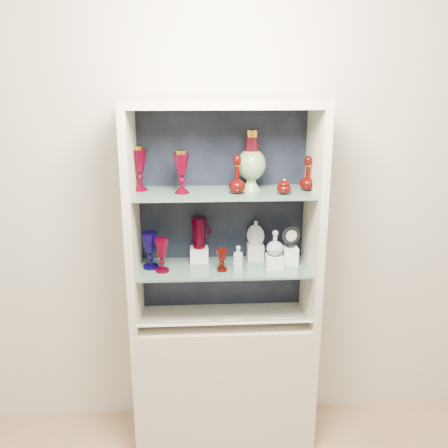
{
  "coord_description": "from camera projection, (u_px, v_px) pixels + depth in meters",
  "views": [
    {
      "loc": [
        -0.14,
        -0.99,
        2.05
      ],
      "look_at": [
        0.0,
        1.53,
        1.3
      ],
      "focal_mm": 40.0,
      "sensor_mm": 36.0,
      "label": 1
    }
  ],
  "objects": [
    {
      "name": "label_card_1",
      "position": [
        176.0,
        321.0,
        2.65
      ],
      "size": [
        0.1,
        0.06,
        0.03
      ],
      "primitive_type": "cube",
      "rotation": [
        -0.44,
        0.0,
        0.0
      ],
      "color": "white",
      "rests_on": "label_ledge"
    },
    {
      "name": "shelf_upper",
      "position": [
        224.0,
        193.0,
        2.6
      ],
      "size": [
        0.92,
        0.34,
        0.01
      ],
      "primitive_type": "cube",
      "color": "slate",
      "rests_on": "cabinet_side_left"
    },
    {
      "name": "cobalt_goblet",
      "position": [
        150.0,
        250.0,
        2.68
      ],
      "size": [
        0.11,
        0.11,
        0.2
      ],
      "primitive_type": null,
      "rotation": [
        0.0,
        0.0,
        0.31
      ],
      "color": "#09023B",
      "rests_on": "shelf_lower"
    },
    {
      "name": "cabinet_top_cap",
      "position": [
        224.0,
        103.0,
        2.45
      ],
      "size": [
        1.0,
        0.4,
        0.04
      ],
      "primitive_type": "cube",
      "color": "beige",
      "rests_on": "cabinet_side_left"
    },
    {
      "name": "ruby_decanter_b",
      "position": [
        308.0,
        172.0,
        2.6
      ],
      "size": [
        0.1,
        0.1,
        0.19
      ],
      "primitive_type": null,
      "rotation": [
        0.0,
        0.0,
        -0.2
      ],
      "color": "#460603",
      "rests_on": "shelf_upper"
    },
    {
      "name": "cabinet_side_left",
      "position": [
        132.0,
        221.0,
        2.6
      ],
      "size": [
        0.04,
        0.4,
        1.15
      ],
      "primitive_type": "cube",
      "color": "beige",
      "rests_on": "cabinet_base"
    },
    {
      "name": "riser_ruby_pitcher",
      "position": [
        199.0,
        254.0,
        2.79
      ],
      "size": [
        0.1,
        0.1,
        0.08
      ],
      "primitive_type": "cube",
      "color": "silver",
      "rests_on": "shelf_lower"
    },
    {
      "name": "label_card_2",
      "position": [
        230.0,
        320.0,
        2.67
      ],
      "size": [
        0.1,
        0.06,
        0.03
      ],
      "primitive_type": "cube",
      "rotation": [
        -0.44,
        0.0,
        0.0
      ],
      "color": "white",
      "rests_on": "label_ledge"
    },
    {
      "name": "ruby_goblet_tall",
      "position": [
        162.0,
        255.0,
        2.63
      ],
      "size": [
        0.1,
        0.1,
        0.18
      ],
      "primitive_type": null,
      "rotation": [
        0.0,
        0.0,
        0.38
      ],
      "color": "#440011",
      "rests_on": "shelf_lower"
    },
    {
      "name": "clear_square_bottle",
      "position": [
        238.0,
        258.0,
        2.66
      ],
      "size": [
        0.05,
        0.05,
        0.14
      ],
      "primitive_type": null,
      "rotation": [
        0.0,
        0.0,
        -0.08
      ],
      "color": "#92A4AC",
      "rests_on": "shelf_lower"
    },
    {
      "name": "riser_flat_flask",
      "position": [
        255.0,
        252.0,
        2.82
      ],
      "size": [
        0.09,
        0.09,
        0.09
      ],
      "primitive_type": "cube",
      "color": "silver",
      "rests_on": "shelf_lower"
    },
    {
      "name": "ruby_goblet_small",
      "position": [
        222.0,
        260.0,
        2.65
      ],
      "size": [
        0.06,
        0.06,
        0.12
      ],
      "primitive_type": null,
      "rotation": [
        0.0,
        0.0,
        0.01
      ],
      "color": "#460603",
      "rests_on": "shelf_lower"
    },
    {
      "name": "ruby_pitcher",
      "position": [
        199.0,
        233.0,
        2.76
      ],
      "size": [
        0.14,
        0.1,
        0.17
      ],
      "primitive_type": null,
      "rotation": [
        0.0,
        0.0,
        0.17
      ],
      "color": "#440011",
      "rests_on": "riser_ruby_pitcher"
    },
    {
      "name": "wall_back",
      "position": [
        222.0,
        196.0,
        2.81
      ],
      "size": [
        3.5,
        0.02,
        2.8
      ],
      "primitive_type": "cube",
      "color": "silver",
      "rests_on": "ground"
    },
    {
      "name": "ruby_decanter_a",
      "position": [
        237.0,
        172.0,
        2.53
      ],
      "size": [
        0.1,
        0.1,
        0.22
      ],
      "primitive_type": null,
      "rotation": [
        0.0,
        0.0,
        -0.22
      ],
      "color": "#460603",
      "rests_on": "shelf_upper"
    },
    {
      "name": "cabinet_side_right",
      "position": [
        314.0,
        218.0,
        2.65
      ],
      "size": [
        0.04,
        0.4,
        1.15
      ],
      "primitive_type": "cube",
      "color": "beige",
      "rests_on": "cabinet_base"
    },
    {
      "name": "clear_round_decanter",
      "position": [
        275.0,
        244.0,
        2.67
      ],
      "size": [
        0.11,
        0.11,
        0.14
      ],
      "primitive_type": null,
      "rotation": [
        0.0,
        0.0,
        0.21
      ],
      "color": "#92A4AC",
      "rests_on": "riser_clear_round_decanter"
    },
    {
      "name": "flat_flask",
      "position": [
        256.0,
        232.0,
        2.79
      ],
      "size": [
        0.11,
        0.07,
        0.14
      ],
      "primitive_type": null,
      "rotation": [
        0.0,
        0.0,
        -0.32
      ],
      "color": "#B0B6C5",
      "rests_on": "riser_flat_flask"
    },
    {
      "name": "label_card_0",
      "position": [
        280.0,
        319.0,
        2.68
      ],
      "size": [
        0.1,
        0.06,
        0.03
      ],
      "primitive_type": "cube",
      "rotation": [
        -0.44,
        0.0,
        0.0
      ],
      "color": "white",
      "rests_on": "label_ledge"
    },
    {
      "name": "pedestal_lamp_right",
      "position": [
        181.0,
        172.0,
        2.54
      ],
      "size": [
        0.1,
        0.1,
        0.22
      ],
      "primitive_type": null,
      "rotation": [
        0.0,
        0.0,
        0.2
      ],
      "color": "#440011",
      "rests_on": "shelf_upper"
    },
    {
      "name": "lidded_bowl",
      "position": [
        284.0,
        186.0,
        2.53
      ],
      "size": [
        0.09,
        0.09,
        0.08
      ],
      "primitive_type": null,
      "rotation": [
        0.0,
        0.0,
        0.18
      ],
      "color": "#460603",
      "rests_on": "shelf_upper"
    },
    {
      "name": "shelf_lower",
      "position": [
        224.0,
        268.0,
        2.72
      ],
      "size": [
        0.92,
        0.34,
        0.01
      ],
      "primitive_type": "cube",
      "color": "slate",
      "rests_on": "cabinet_side_left"
    },
    {
      "name": "label_card_3",
      "position": [
        200.0,
        321.0,
        2.66
      ],
      "size": [
        0.1,
        0.06,
        0.03
      ],
      "primitive_type": "cube",
      "rotation": [
        -0.44,
        0.0,
        0.0
      ],
      "color": "white",
      "rests_on": "label_ledge"
    },
    {
      "name": "pedestal_lamp_left",
      "position": [
        139.0,
        168.0,
        2.6
      ],
      "size": [
        0.09,
        0.09,
        0.23
      ],
      "primitive_type": null,
      "rotation": [
        0.0,
        0.0,
        -0.0
      ],
      "color": "#440011",
      "rests_on": "shelf_upper"
    },
    {
      "name": "cabinet_base",
      "position": [
        224.0,
        377.0,
        2.89
      ],
      "size": [
        1.0,
        0.4,
        0.75
      ],
      "primitive_type": "cube",
      "color": "beige",
      "rests_on": "ground"
    },
    {
      "name": "enamel_urn",
      "position": [
        252.0,
        160.0,
        2.61
      ],
      "size": [
        0.16,
        0.16,
        0.31
      ],
      "primitive_type": null,
      "rotation": [
        0.0,
        0.0,
        -0.04
      ],
      "color": "#114C2C",
      "rests_on": "shelf_upper"
    },
    {
      "name": "cabinet_back_panel",
      "position": [
        222.0,
        210.0,
        2.8
      ],
      "size": [
        0.98,
        0.02,
        1.15
      ],
      "primitive_type": "cube",
      "color": "black",
      "rests_on": "cabinet_base"
    },
    {
      "name": "riser_cameo_medallion",
      "position": [
        290.0,
        256.0,
        2.74
      ],
      "size": [
        0.08,
        0.08,
        0.1
      ],
      "primitive_type": "cube",
      "color": "silver",
      "rests_on": "shelf_lower"
    },
    {
      "name": "riser_clear_round_decanter",
      "position": [
        274.0,
        261.0,
        2.7
      ],
      "size": [
        0.09,
        0.09,
        0.07
      ],
      "primitive_type": "cube",
      "color": "silver",
      "rests_on": "shelf_lower"
    },
    {
      "name": "cameo_medallion",
      "position": [
        291.0,
        236.0,
        2.71
      ],
      "size": [
        0.11,
        0.06,
        0.12
      ],
      "primitive_type": null,
      "rotation": [
        0.0,
        0.0,
        0.26
      ],
      "color": "black",
      "rests_on": "riser_cameo_medallion"
    },
    {
      "name": "label_ledge",
      "position": [
        225.0,
        323.0,
        2.67
      ],
      "size": [
        0.92,
        0.17,
        0.09
      ],
      "primitive_type": "cube",
      "rotation": [
        -0.44,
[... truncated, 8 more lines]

